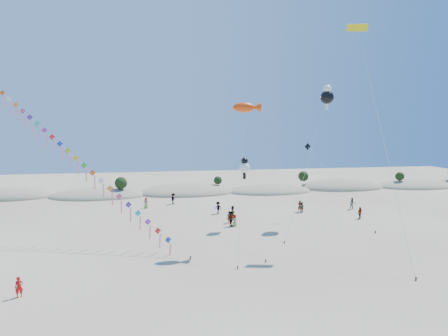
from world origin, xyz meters
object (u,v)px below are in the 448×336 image
Objects in this scene: kite_train at (69,152)px; fish_kite at (247,108)px; flyer_foreground at (19,287)px; parafoil_kite at (358,31)px.

kite_train reaches higher than fish_kite.
kite_train is 20.56m from fish_kite.
fish_kite is (19.41, -4.70, 4.90)m from kite_train.
kite_train reaches higher than flyer_foreground.
fish_kite is 9.76× the size of flyer_foreground.
parafoil_kite is at bearing -7.48° from flyer_foreground.
flyer_foreground is (-0.43, -15.36, -9.00)m from kite_train.
parafoil_kite reaches higher than kite_train.
fish_kite is 15.70m from parafoil_kite.
parafoil_kite is (13.06, 0.91, 8.66)m from fish_kite.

